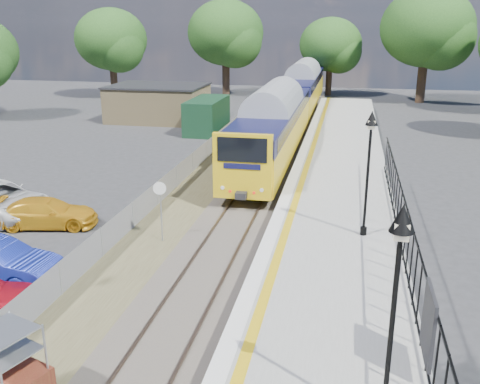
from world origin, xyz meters
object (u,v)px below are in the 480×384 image
(victorian_lamp_north, at_px, (370,145))
(brick_plinth, at_px, (10,373))
(victorian_lamp_south, at_px, (397,269))
(train, at_px, (292,101))
(speed_sign, at_px, (160,202))
(car_yellow, at_px, (47,213))

(victorian_lamp_north, height_order, brick_plinth, victorian_lamp_north)
(victorian_lamp_north, bearing_deg, brick_plinth, -127.64)
(victorian_lamp_south, relative_size, train, 0.11)
(train, distance_m, speed_sign, 24.40)
(victorian_lamp_south, bearing_deg, train, 99.17)
(car_yellow, bearing_deg, victorian_lamp_south, -140.57)
(victorian_lamp_north, distance_m, car_yellow, 13.73)
(brick_plinth, bearing_deg, speed_sign, 90.00)
(victorian_lamp_south, xyz_separation_m, car_yellow, (-13.42, 10.50, -3.68))
(victorian_lamp_north, xyz_separation_m, train, (-5.30, 24.09, -1.96))
(victorian_lamp_south, height_order, brick_plinth, victorian_lamp_south)
(victorian_lamp_north, relative_size, car_yellow, 1.08)
(train, xyz_separation_m, car_yellow, (-7.92, -23.58, -1.72))
(speed_sign, bearing_deg, brick_plinth, -108.57)
(train, height_order, car_yellow, train)
(victorian_lamp_south, distance_m, train, 34.58)
(victorian_lamp_south, bearing_deg, speed_sign, 129.17)
(train, xyz_separation_m, speed_sign, (-2.50, -24.27, -0.65))
(brick_plinth, bearing_deg, victorian_lamp_north, 52.36)
(victorian_lamp_south, relative_size, victorian_lamp_north, 1.00)
(victorian_lamp_south, relative_size, brick_plinth, 2.15)
(victorian_lamp_south, xyz_separation_m, speed_sign, (-8.00, 9.82, -2.61))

